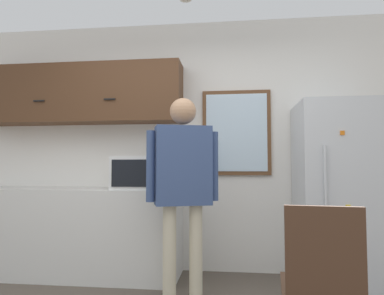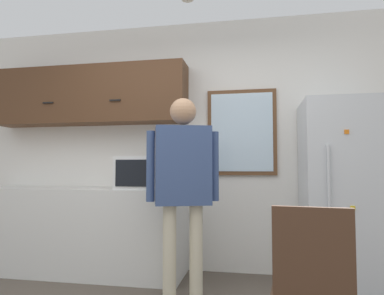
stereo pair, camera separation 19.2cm
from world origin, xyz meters
TOP-DOWN VIEW (x-y plane):
  - back_wall at (0.00, 1.92)m, footprint 6.00×0.06m
  - counter at (-1.10, 1.59)m, footprint 2.20×0.60m
  - upper_cabinets at (-1.10, 1.73)m, footprint 2.20×0.35m
  - microwave at (-0.37, 1.50)m, footprint 0.52×0.39m
  - person at (0.12, 1.04)m, footprint 0.58×0.35m
  - refrigerator at (1.50, 1.54)m, footprint 0.71×0.71m
  - chair at (1.01, 0.14)m, footprint 0.47×0.47m
  - window at (0.58, 1.88)m, footprint 0.72×0.05m

SIDE VIEW (x-z plane):
  - counter at x=-1.10m, z-range 0.00..0.88m
  - chair at x=1.01m, z-range 0.04..0.95m
  - refrigerator at x=1.50m, z-range 0.00..1.70m
  - person at x=0.12m, z-range 0.19..1.87m
  - microwave at x=-0.37m, z-range 0.88..1.21m
  - back_wall at x=0.00m, z-range 0.00..2.70m
  - window at x=0.58m, z-range 1.02..1.92m
  - upper_cabinets at x=-1.10m, z-range 1.58..2.21m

